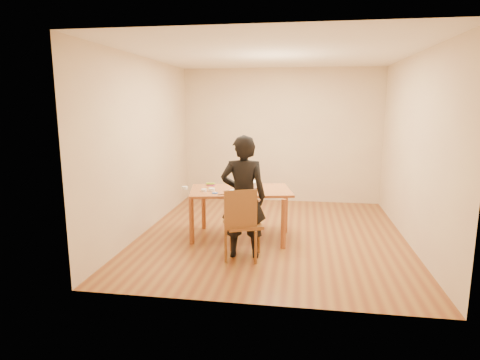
# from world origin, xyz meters

# --- Properties ---
(room_shell) EXTENTS (4.00, 4.50, 2.70)m
(room_shell) POSITION_xyz_m (0.00, 0.34, 1.35)
(room_shell) COLOR brown
(room_shell) RESTS_ON ground
(dining_table) EXTENTS (1.61, 1.15, 0.04)m
(dining_table) POSITION_xyz_m (-0.45, -0.24, 0.73)
(dining_table) COLOR brown
(dining_table) RESTS_ON floor
(dining_chair) EXTENTS (0.58, 0.58, 0.04)m
(dining_chair) POSITION_xyz_m (-0.30, -1.01, 0.45)
(dining_chair) COLOR brown
(dining_chair) RESTS_ON floor
(cake_plate) EXTENTS (0.27, 0.27, 0.02)m
(cake_plate) POSITION_xyz_m (-0.30, -0.13, 0.76)
(cake_plate) COLOR red
(cake_plate) RESTS_ON dining_table
(cake) EXTENTS (0.24, 0.24, 0.08)m
(cake) POSITION_xyz_m (-0.30, -0.13, 0.81)
(cake) COLOR white
(cake) RESTS_ON cake_plate
(frosting_dome) EXTENTS (0.24, 0.24, 0.03)m
(frosting_dome) POSITION_xyz_m (-0.30, -0.13, 0.86)
(frosting_dome) COLOR white
(frosting_dome) RESTS_ON cake
(frosting_tub) EXTENTS (0.09, 0.09, 0.08)m
(frosting_tub) POSITION_xyz_m (-0.49, -0.65, 0.79)
(frosting_tub) COLOR white
(frosting_tub) RESTS_ON dining_table
(frosting_lid) EXTENTS (0.09, 0.09, 0.01)m
(frosting_lid) POSITION_xyz_m (-0.77, -0.55, 0.75)
(frosting_lid) COLOR #17409A
(frosting_lid) RESTS_ON dining_table
(frosting_dollop) EXTENTS (0.04, 0.04, 0.02)m
(frosting_dollop) POSITION_xyz_m (-0.77, -0.55, 0.76)
(frosting_dollop) COLOR white
(frosting_dollop) RESTS_ON frosting_lid
(ramekin_green) EXTENTS (0.08, 0.08, 0.04)m
(ramekin_green) POSITION_xyz_m (-0.95, -0.46, 0.77)
(ramekin_green) COLOR white
(ramekin_green) RESTS_ON dining_table
(ramekin_yellow) EXTENTS (0.09, 0.09, 0.04)m
(ramekin_yellow) POSITION_xyz_m (-0.85, -0.41, 0.77)
(ramekin_yellow) COLOR white
(ramekin_yellow) RESTS_ON dining_table
(ramekin_multi) EXTENTS (0.09, 0.09, 0.04)m
(ramekin_multi) POSITION_xyz_m (-1.28, -0.35, 0.77)
(ramekin_multi) COLOR white
(ramekin_multi) RESTS_ON dining_table
(candy_box_pink) EXTENTS (0.13, 0.08, 0.02)m
(candy_box_pink) POSITION_xyz_m (-0.95, -0.02, 0.76)
(candy_box_pink) COLOR #C22D76
(candy_box_pink) RESTS_ON dining_table
(candy_box_green) EXTENTS (0.13, 0.07, 0.02)m
(candy_box_green) POSITION_xyz_m (-0.96, -0.01, 0.78)
(candy_box_green) COLOR #27971B
(candy_box_green) RESTS_ON candy_box_pink
(spatula) EXTENTS (0.13, 0.09, 0.01)m
(spatula) POSITION_xyz_m (-0.64, -0.62, 0.75)
(spatula) COLOR black
(spatula) RESTS_ON dining_table
(person) EXTENTS (0.62, 0.44, 1.61)m
(person) POSITION_xyz_m (-0.30, -0.97, 0.81)
(person) COLOR black
(person) RESTS_ON floor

